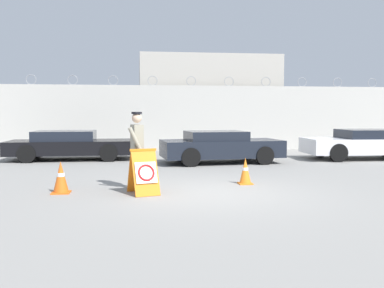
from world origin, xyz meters
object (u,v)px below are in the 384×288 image
Objects in this scene: barricade_sign at (144,172)px; parked_car_far_side at (365,144)px; parked_car_rear_sedan at (220,146)px; parked_car_front_coupe at (70,145)px; traffic_cone_mid at (245,171)px; security_guard at (137,146)px; traffic_cone_near at (61,177)px.

parked_car_far_side is at bearing 19.74° from barricade_sign.
parked_car_rear_sedan is 5.87m from parked_car_far_side.
parked_car_rear_sedan is (5.54, -1.75, 0.02)m from parked_car_front_coupe.
barricade_sign is 1.52× the size of traffic_cone_mid.
parked_car_far_side is at bearing 108.78° from security_guard.
parked_car_front_coupe is 5.81m from parked_car_rear_sedan.
security_guard is 5.84m from parked_car_rear_sedan.
parked_car_far_side is at bearing 0.02° from parked_car_rear_sedan.
parked_car_far_side is at bearing 40.36° from traffic_cone_mid.
traffic_cone_mid is (4.42, 0.69, -0.03)m from traffic_cone_near.
parked_car_rear_sedan is at bearing 135.87° from security_guard.
parked_car_front_coupe reaches higher than traffic_cone_near.
traffic_cone_mid is at bearing 42.68° from parked_car_far_side.
parked_car_rear_sedan reaches higher than traffic_cone_mid.
barricade_sign is 6.29m from parked_car_rear_sedan.
traffic_cone_mid is (2.57, 1.02, -0.17)m from barricade_sign.
parked_car_front_coupe is at bearing 94.48° from barricade_sign.
parked_car_front_coupe is (-2.58, 6.76, -0.45)m from security_guard.
parked_car_front_coupe is 1.07× the size of parked_car_rear_sedan.
traffic_cone_near reaches higher than traffic_cone_mid.
security_guard reaches higher than traffic_cone_near.
barricade_sign is 0.23× the size of parked_car_rear_sedan.
parked_car_far_side reaches higher than traffic_cone_near.
traffic_cone_mid is 0.14× the size of parked_car_far_side.
barricade_sign is 2.77m from traffic_cone_mid.
traffic_cone_near is 4.47m from traffic_cone_mid.
parked_car_far_side is at bearing -6.99° from parked_car_front_coupe.
parked_car_front_coupe is at bearing -3.62° from parked_car_far_side.
parked_car_far_side is (11.38, -1.18, 0.03)m from parked_car_front_coupe.
barricade_sign reaches higher than traffic_cone_mid.
parked_car_rear_sedan reaches higher than parked_car_front_coupe.
traffic_cone_near is 12.03m from parked_car_far_side.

